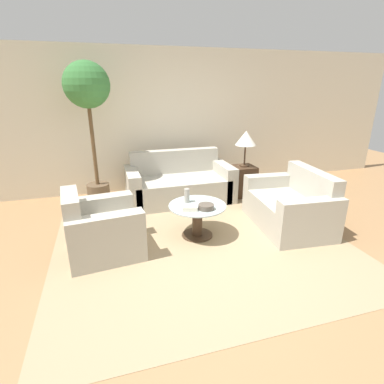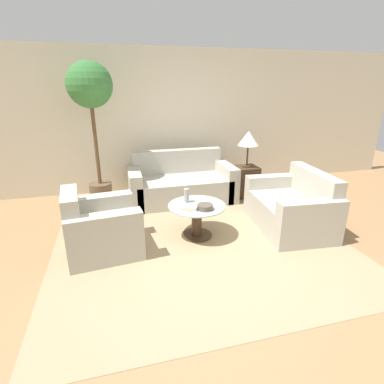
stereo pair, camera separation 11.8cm
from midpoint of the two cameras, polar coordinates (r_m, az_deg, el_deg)
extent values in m
plane|color=#9E754C|center=(3.65, 3.87, -12.59)|extent=(14.00, 14.00, 0.00)
cube|color=beige|center=(5.87, -5.73, 13.28)|extent=(10.00, 0.06, 2.60)
cube|color=tan|center=(4.15, 0.17, -8.25)|extent=(3.69, 3.71, 0.01)
cube|color=#B2AD9E|center=(5.29, -2.97, 0.55)|extent=(1.63, 0.91, 0.43)
cube|color=#B2AD9E|center=(5.57, -3.90, 3.77)|extent=(1.63, 0.18, 0.84)
cube|color=#B2AD9E|center=(5.15, -11.82, 0.70)|extent=(0.20, 0.91, 0.62)
cube|color=#B2AD9E|center=(5.50, 5.28, 2.28)|extent=(0.20, 0.91, 0.62)
cube|color=#B2AD9E|center=(3.85, -17.12, -8.04)|extent=(0.91, 0.73, 0.43)
cube|color=#B2AD9E|center=(3.76, -22.42, -6.13)|extent=(0.25, 0.66, 0.81)
cube|color=#B2AD9E|center=(3.52, -16.65, -8.95)|extent=(0.86, 0.29, 0.62)
cube|color=#B2AD9E|center=(4.10, -17.79, -4.88)|extent=(0.86, 0.29, 0.62)
cube|color=#B2AD9E|center=(4.54, 16.96, -3.69)|extent=(0.96, 1.19, 0.43)
cube|color=#B2AD9E|center=(4.64, 20.95, -0.99)|extent=(0.27, 1.13, 0.83)
cube|color=#B2AD9E|center=(4.96, 14.07, -0.21)|extent=(0.88, 0.27, 0.62)
cube|color=#B2AD9E|center=(4.06, 20.76, -5.46)|extent=(0.88, 0.27, 0.62)
cylinder|color=#422D1E|center=(4.15, 0.17, -8.17)|extent=(0.42, 0.42, 0.02)
cylinder|color=#422D1E|center=(4.05, 0.17, -5.57)|extent=(0.14, 0.14, 0.44)
cylinder|color=#B2C6C6|center=(3.96, 0.18, -2.61)|extent=(0.76, 0.76, 0.02)
cube|color=#422D1E|center=(5.60, 9.15, 2.11)|extent=(0.39, 0.39, 0.56)
cylinder|color=#422D1E|center=(5.52, 9.31, 4.99)|extent=(0.18, 0.18, 0.02)
cylinder|color=#422D1E|center=(5.48, 9.43, 6.94)|extent=(0.03, 0.03, 0.36)
cone|color=white|center=(5.42, 9.61, 10.11)|extent=(0.36, 0.36, 0.25)
cylinder|color=brown|center=(5.36, -17.93, -0.45)|extent=(0.37, 0.37, 0.37)
cylinder|color=brown|center=(5.14, -18.96, 8.80)|extent=(0.06, 0.06, 1.39)
sphere|color=#387538|center=(5.07, -20.12, 18.65)|extent=(0.70, 0.70, 0.70)
cylinder|color=#9E998E|center=(4.02, -1.82, -0.68)|extent=(0.07, 0.07, 0.19)
cylinder|color=brown|center=(3.81, 1.82, -2.84)|extent=(0.20, 0.20, 0.07)
cube|color=beige|center=(3.81, -1.30, -2.99)|extent=(0.22, 0.20, 0.05)
camera|label=1|loc=(0.06, -90.81, -0.29)|focal=28.00mm
camera|label=2|loc=(0.06, 89.19, 0.29)|focal=28.00mm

